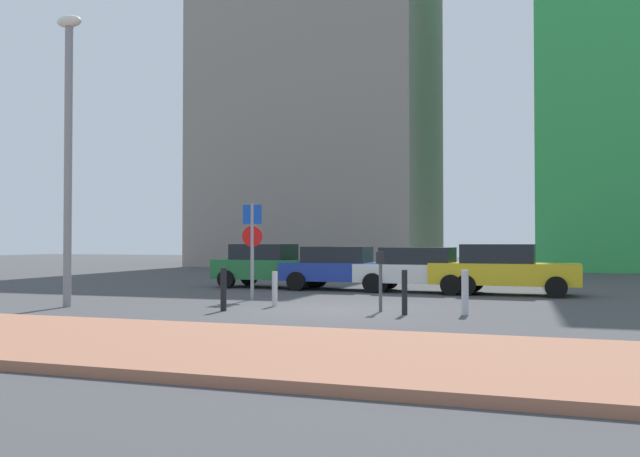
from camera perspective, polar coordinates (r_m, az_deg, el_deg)
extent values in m
plane|color=#424244|center=(16.04, 1.37, -7.04)|extent=(120.00, 120.00, 0.00)
cube|color=#9E664C|center=(10.19, -9.51, -10.01)|extent=(40.00, 4.37, 0.14)
cube|color=#237238|center=(23.99, -4.07, -3.50)|extent=(4.24, 1.94, 0.69)
cube|color=black|center=(24.13, -4.84, -2.01)|extent=(2.11, 1.70, 0.55)
cylinder|color=black|center=(24.26, -0.14, -4.30)|extent=(0.65, 0.25, 0.64)
cylinder|color=black|center=(22.63, -1.77, -4.52)|extent=(0.65, 0.25, 0.64)
cylinder|color=black|center=(25.42, -6.12, -4.15)|extent=(0.65, 0.25, 0.64)
cylinder|color=black|center=(23.87, -8.06, -4.34)|extent=(0.65, 0.25, 0.64)
cube|color=#1E389E|center=(22.79, 2.03, -3.72)|extent=(4.18, 1.80, 0.62)
cube|color=black|center=(22.83, 1.50, -2.25)|extent=(2.21, 1.63, 0.54)
cylinder|color=black|center=(23.31, 5.95, -4.42)|extent=(0.64, 0.23, 0.64)
cylinder|color=black|center=(21.63, 5.02, -4.67)|extent=(0.64, 0.23, 0.64)
cylinder|color=black|center=(24.04, -0.66, -4.33)|extent=(0.64, 0.23, 0.64)
cylinder|color=black|center=(22.41, -2.06, -4.55)|extent=(0.64, 0.23, 0.64)
cube|color=white|center=(21.97, 8.90, -3.82)|extent=(4.44, 1.87, 0.60)
cube|color=black|center=(21.99, 8.41, -2.32)|extent=(2.34, 1.65, 0.54)
cylinder|color=black|center=(22.55, 13.07, -4.50)|extent=(0.65, 0.25, 0.64)
cylinder|color=black|center=(20.89, 12.42, -4.77)|extent=(0.65, 0.25, 0.64)
cylinder|color=black|center=(23.16, 5.74, -4.44)|extent=(0.65, 0.25, 0.64)
cylinder|color=black|center=(21.54, 4.54, -4.69)|extent=(0.65, 0.25, 0.64)
cube|color=gold|center=(21.50, 15.56, -3.76)|extent=(4.53, 1.79, 0.67)
cube|color=black|center=(21.50, 15.06, -2.09)|extent=(2.23, 1.60, 0.59)
cylinder|color=black|center=(22.30, 19.66, -4.50)|extent=(0.64, 0.23, 0.64)
cylinder|color=black|center=(20.61, 19.64, -4.78)|extent=(0.64, 0.23, 0.64)
cylinder|color=black|center=(22.52, 11.84, -4.51)|extent=(0.64, 0.23, 0.64)
cylinder|color=black|center=(20.85, 11.18, -4.78)|extent=(0.64, 0.23, 0.64)
cylinder|color=gray|center=(19.01, -5.84, -1.99)|extent=(0.10, 0.10, 2.74)
cube|color=#1447B7|center=(19.02, -5.84, 1.22)|extent=(0.55, 0.10, 0.55)
cylinder|color=red|center=(19.01, -5.84, -0.67)|extent=(0.60, 0.10, 0.60)
cylinder|color=#4C4C51|center=(15.72, 5.22, -5.08)|extent=(0.08, 0.08, 1.13)
cube|color=black|center=(15.69, 5.22, -2.50)|extent=(0.18, 0.14, 0.28)
cylinder|color=gray|center=(18.07, -20.84, 5.01)|extent=(0.20, 0.20, 7.12)
ellipsoid|color=silver|center=(18.83, -20.75, 16.31)|extent=(0.70, 0.36, 0.30)
cylinder|color=#B7B7BC|center=(17.02, -3.91, -5.20)|extent=(0.14, 0.14, 0.89)
cylinder|color=black|center=(15.99, -8.29, -5.21)|extent=(0.14, 0.14, 1.02)
cylinder|color=#B7B7BC|center=(15.33, 12.36, -5.39)|extent=(0.16, 0.16, 1.01)
cylinder|color=black|center=(15.12, 7.28, -5.46)|extent=(0.13, 0.13, 1.01)
cube|color=gray|center=(49.04, 0.36, 11.26)|extent=(15.15, 13.89, 24.42)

